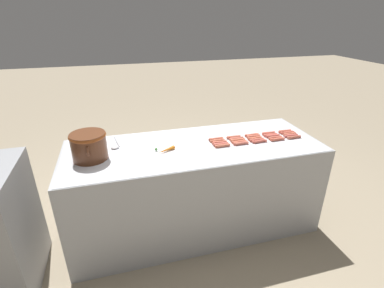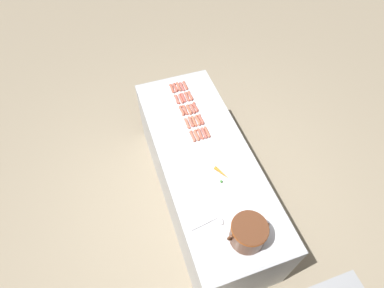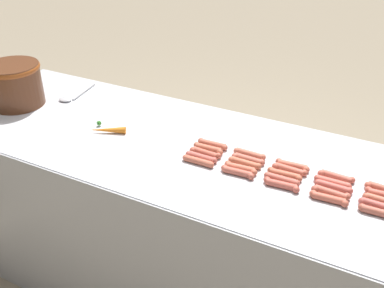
{
  "view_description": "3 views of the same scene",
  "coord_description": "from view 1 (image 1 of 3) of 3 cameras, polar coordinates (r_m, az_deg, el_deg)",
  "views": [
    {
      "loc": [
        -2.18,
        0.63,
        1.94
      ],
      "look_at": [
        0.04,
        0.01,
        0.87
      ],
      "focal_mm": 26.72,
      "sensor_mm": 36.0,
      "label": 1
    },
    {
      "loc": [
        0.65,
        1.55,
        3.23
      ],
      "look_at": [
        0.1,
        -0.07,
        0.97
      ],
      "focal_mm": 29.01,
      "sensor_mm": 36.0,
      "label": 2
    },
    {
      "loc": [
        -1.47,
        -0.9,
        1.87
      ],
      "look_at": [
        0.01,
        -0.13,
        0.88
      ],
      "focal_mm": 41.69,
      "sensor_mm": 36.0,
      "label": 3
    }
  ],
  "objects": [
    {
      "name": "hot_dog_7",
      "position": [
        2.64,
        12.79,
        0.82
      ],
      "size": [
        0.03,
        0.14,
        0.03
      ],
      "color": "#C25F4F",
      "rests_on": "griddle_counter"
    },
    {
      "name": "hot_dog_0",
      "position": [
        2.79,
        19.71,
        1.3
      ],
      "size": [
        0.03,
        0.14,
        0.03
      ],
      "color": "#BF604C",
      "rests_on": "griddle_counter"
    },
    {
      "name": "hot_dog_3",
      "position": [
        2.54,
        9.75,
        0.12
      ],
      "size": [
        0.03,
        0.14,
        0.03
      ],
      "color": "#C7604E",
      "rests_on": "griddle_counter"
    },
    {
      "name": "hot_dog_13",
      "position": [
        2.6,
        9.09,
        0.79
      ],
      "size": [
        0.03,
        0.14,
        0.03
      ],
      "color": "#C56649",
      "rests_on": "griddle_counter"
    },
    {
      "name": "hot_dog_12",
      "position": [
        2.67,
        12.43,
        1.14
      ],
      "size": [
        0.03,
        0.14,
        0.03
      ],
      "color": "#C66347",
      "rests_on": "griddle_counter"
    },
    {
      "name": "ground_plane",
      "position": [
        2.98,
        0.44,
        -15.58
      ],
      "size": [
        20.0,
        20.0,
        0.0
      ],
      "primitive_type": "plane",
      "color": "gray"
    },
    {
      "name": "hot_dog_24",
      "position": [
        2.6,
        4.8,
        1.02
      ],
      "size": [
        0.03,
        0.14,
        0.03
      ],
      "color": "#C2604A",
      "rests_on": "griddle_counter"
    },
    {
      "name": "hot_dog_22",
      "position": [
        2.73,
        11.87,
        1.78
      ],
      "size": [
        0.04,
        0.14,
        0.03
      ],
      "color": "#C8624B",
      "rests_on": "griddle_counter"
    },
    {
      "name": "hot_dog_14",
      "position": [
        2.54,
        5.49,
        0.33
      ],
      "size": [
        0.04,
        0.14,
        0.03
      ],
      "color": "#C35C48",
      "rests_on": "griddle_counter"
    },
    {
      "name": "hot_dog_11",
      "position": [
        2.76,
        15.85,
        1.57
      ],
      "size": [
        0.03,
        0.14,
        0.03
      ],
      "color": "#C75A4E",
      "rests_on": "griddle_counter"
    },
    {
      "name": "hot_dog_23",
      "position": [
        2.66,
        8.29,
        1.4
      ],
      "size": [
        0.03,
        0.14,
        0.03
      ],
      "color": "#C76750",
      "rests_on": "griddle_counter"
    },
    {
      "name": "hot_dog_2",
      "position": [
        2.62,
        13.33,
        0.54
      ],
      "size": [
        0.04,
        0.14,
        0.03
      ],
      "color": "#C95A4A",
      "rests_on": "griddle_counter"
    },
    {
      "name": "hot_dog_15",
      "position": [
        2.88,
        18.54,
        2.18
      ],
      "size": [
        0.04,
        0.14,
        0.03
      ],
      "color": "#CA5D4B",
      "rests_on": "griddle_counter"
    },
    {
      "name": "griddle_counter",
      "position": [
        2.72,
        0.47,
        -8.57
      ],
      "size": [
        0.84,
        2.24,
        0.87
      ],
      "color": "#ADAFB5",
      "rests_on": "ground_plane"
    },
    {
      "name": "hot_dog_18",
      "position": [
        2.63,
        8.83,
        1.08
      ],
      "size": [
        0.03,
        0.14,
        0.03
      ],
      "color": "#C36350",
      "rests_on": "griddle_counter"
    },
    {
      "name": "hot_dog_8",
      "position": [
        2.57,
        9.45,
        0.42
      ],
      "size": [
        0.04,
        0.14,
        0.03
      ],
      "color": "#CC664D",
      "rests_on": "griddle_counter"
    },
    {
      "name": "hot_dog_5",
      "position": [
        2.82,
        19.18,
        1.6
      ],
      "size": [
        0.03,
        0.14,
        0.03
      ],
      "color": "#C15A50",
      "rests_on": "griddle_counter"
    },
    {
      "name": "hot_dog_17",
      "position": [
        2.71,
        12.17,
        1.5
      ],
      "size": [
        0.03,
        0.14,
        0.03
      ],
      "color": "#C9614D",
      "rests_on": "griddle_counter"
    },
    {
      "name": "hot_dog_19",
      "position": [
        2.57,
        5.08,
        0.67
      ],
      "size": [
        0.03,
        0.14,
        0.03
      ],
      "color": "#C3654B",
      "rests_on": "griddle_counter"
    },
    {
      "name": "hot_dog_21",
      "position": [
        2.82,
        15.02,
        2.13
      ],
      "size": [
        0.04,
        0.14,
        0.03
      ],
      "color": "#CC604E",
      "rests_on": "griddle_counter"
    },
    {
      "name": "hot_dog_6",
      "position": [
        2.73,
        16.26,
        1.23
      ],
      "size": [
        0.04,
        0.14,
        0.03
      ],
      "color": "#C2614D",
      "rests_on": "griddle_counter"
    },
    {
      "name": "carrot",
      "position": [
        2.39,
        -5.34,
        -1.2
      ],
      "size": [
        0.1,
        0.17,
        0.03
      ],
      "color": "orange",
      "rests_on": "griddle_counter"
    },
    {
      "name": "hot_dog_1",
      "position": [
        2.7,
        16.69,
        0.92
      ],
      "size": [
        0.03,
        0.14,
        0.03
      ],
      "color": "#CE614B",
      "rests_on": "griddle_counter"
    },
    {
      "name": "hot_dog_16",
      "position": [
        2.78,
        15.34,
        1.81
      ],
      "size": [
        0.03,
        0.14,
        0.03
      ],
      "color": "#CD5D4D",
      "rests_on": "griddle_counter"
    },
    {
      "name": "hot_dog_20",
      "position": [
        2.91,
        18.03,
        2.46
      ],
      "size": [
        0.03,
        0.14,
        0.03
      ],
      "color": "#C45C47",
      "rests_on": "griddle_counter"
    },
    {
      "name": "serving_spoon",
      "position": [
        2.57,
        -15.0,
        -0.28
      ],
      "size": [
        0.27,
        0.08,
        0.02
      ],
      "color": "#B7B7BC",
      "rests_on": "griddle_counter"
    },
    {
      "name": "hot_dog_10",
      "position": [
        2.85,
        18.93,
        1.89
      ],
      "size": [
        0.03,
        0.14,
        0.03
      ],
      "color": "#C6674C",
      "rests_on": "griddle_counter"
    },
    {
      "name": "hot_dog_9",
      "position": [
        2.5,
        5.79,
        -0.02
      ],
      "size": [
        0.03,
        0.14,
        0.03
      ],
      "color": "#C15D51",
      "rests_on": "griddle_counter"
    },
    {
      "name": "bean_pot",
      "position": [
        2.37,
        -19.9,
        -0.15
      ],
      "size": [
        0.35,
        0.28,
        0.22
      ],
      "color": "#562D19",
      "rests_on": "griddle_counter"
    },
    {
      "name": "hot_dog_4",
      "position": [
        2.48,
        6.1,
        -0.33
      ],
      "size": [
        0.03,
        0.14,
        0.03
      ],
      "color": "#CA654B",
      "rests_on": "griddle_counter"
    }
  ]
}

